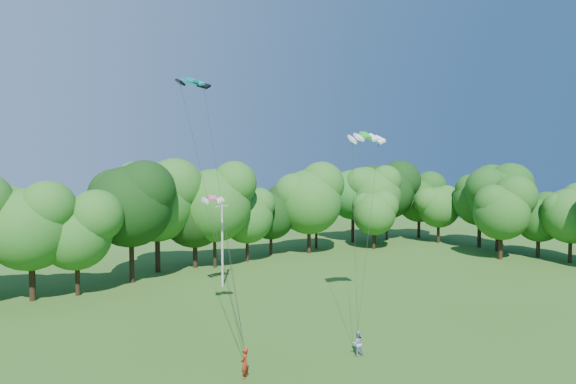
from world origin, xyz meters
TOP-DOWN VIEW (x-y plane):
  - utility_pole at (3.93, 28.43)m, footprint 1.62×0.46m
  - kite_flyer_left at (-4.95, 10.37)m, footprint 0.76×0.71m
  - kite_flyer_right at (2.28, 8.57)m, footprint 0.96×0.87m
  - kite_teal at (-3.37, 19.77)m, footprint 2.50×1.26m
  - kite_green at (7.59, 12.89)m, footprint 2.97×2.18m
  - kite_pink at (-2.13, 19.15)m, footprint 1.81×1.30m
  - tree_back_center at (5.66, 37.95)m, footprint 8.59×8.59m
  - tree_back_east at (34.05, 39.44)m, footprint 8.76×8.76m
  - tree_flank_east at (39.08, 17.99)m, footprint 7.58×7.58m

SIDE VIEW (x-z plane):
  - kite_flyer_right at x=2.28m, z-range 0.00..1.59m
  - kite_flyer_left at x=-4.95m, z-range 0.00..1.73m
  - utility_pole at x=3.93m, z-range 0.11..8.37m
  - tree_flank_east at x=39.08m, z-range 1.37..12.39m
  - tree_back_center at x=5.66m, z-range 1.55..14.06m
  - tree_back_east at x=34.05m, z-range 1.58..14.32m
  - kite_pink at x=-2.13m, z-range 9.41..9.77m
  - kite_green at x=7.59m, z-range 13.98..14.62m
  - kite_teal at x=-3.37m, z-range 17.96..18.46m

